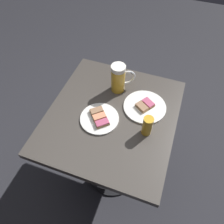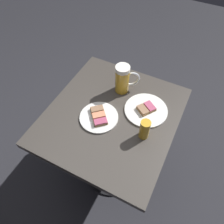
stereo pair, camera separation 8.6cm
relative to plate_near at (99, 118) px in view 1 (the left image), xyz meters
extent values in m
plane|color=#28282D|center=(0.05, 0.05, -0.71)|extent=(6.00, 6.00, 0.00)
cylinder|color=black|center=(0.05, 0.05, -0.70)|extent=(0.44, 0.44, 0.01)
cylinder|color=black|center=(0.05, 0.05, -0.36)|extent=(0.09, 0.09, 0.67)
cube|color=#423D38|center=(0.05, 0.05, -0.03)|extent=(0.67, 0.74, 0.04)
cylinder|color=white|center=(0.00, 0.00, 0.00)|extent=(0.20, 0.20, 0.01)
cube|color=#9E7547|center=(0.03, -0.03, 0.01)|extent=(0.08, 0.07, 0.01)
cube|color=#BC4C70|center=(0.03, -0.03, 0.02)|extent=(0.07, 0.07, 0.01)
cube|color=#9E7547|center=(0.00, 0.00, 0.01)|extent=(0.08, 0.07, 0.01)
cube|color=#EA8E66|center=(0.00, 0.00, 0.02)|extent=(0.07, 0.07, 0.01)
cube|color=#9E7547|center=(-0.03, 0.03, 0.01)|extent=(0.08, 0.07, 0.01)
cube|color=#997051|center=(-0.03, 0.03, 0.02)|extent=(0.07, 0.07, 0.01)
cylinder|color=white|center=(0.20, 0.16, 0.00)|extent=(0.23, 0.23, 0.01)
cube|color=#9E7547|center=(0.19, 0.14, 0.01)|extent=(0.08, 0.07, 0.01)
cube|color=#997051|center=(0.19, 0.14, 0.02)|extent=(0.08, 0.07, 0.01)
cube|color=#9E7547|center=(0.21, 0.17, 0.01)|extent=(0.08, 0.07, 0.01)
cube|color=#BC4C70|center=(0.21, 0.17, 0.02)|extent=(0.08, 0.07, 0.01)
cylinder|color=gold|center=(0.02, 0.23, 0.06)|extent=(0.08, 0.08, 0.15)
cylinder|color=white|center=(0.02, 0.23, 0.15)|extent=(0.08, 0.08, 0.02)
torus|color=silver|center=(0.06, 0.26, 0.07)|extent=(0.09, 0.06, 0.10)
cylinder|color=gold|center=(0.25, 0.00, 0.05)|extent=(0.05, 0.05, 0.11)
camera|label=1|loc=(0.28, -0.60, 0.92)|focal=34.90mm
camera|label=2|loc=(0.36, -0.56, 0.92)|focal=34.90mm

